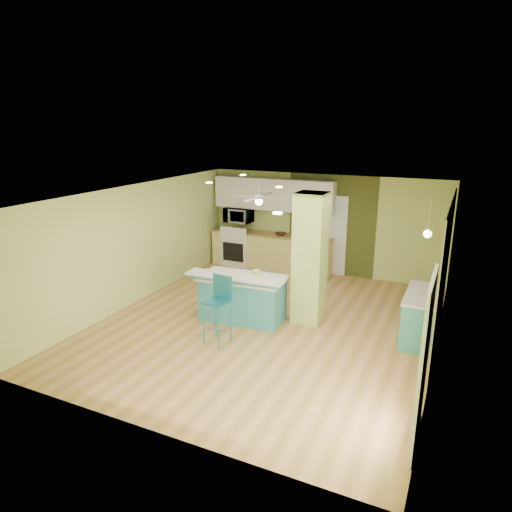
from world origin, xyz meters
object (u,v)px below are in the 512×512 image
at_px(peninsula, 242,297).
at_px(side_counter, 421,316).
at_px(fruit_bowl, 281,234).
at_px(canister, 257,274).
at_px(bar_stool, 219,298).

bearing_deg(peninsula, side_counter, 6.10).
distance_m(fruit_bowl, canister, 3.17).
bearing_deg(peninsula, fruit_bowl, 94.92).
distance_m(bar_stool, canister, 1.10).
distance_m(side_counter, canister, 3.04).
distance_m(side_counter, fruit_bowl, 4.57).
height_order(side_counter, canister, canister).
xyz_separation_m(peninsula, canister, (0.27, 0.08, 0.48)).
xyz_separation_m(side_counter, fruit_bowl, (-3.72, 2.59, 0.54)).
relative_size(peninsula, fruit_bowl, 6.89).
relative_size(peninsula, bar_stool, 1.59).
xyz_separation_m(side_counter, canister, (-2.96, -0.49, 0.51)).
bearing_deg(canister, bar_stool, -100.96).
bearing_deg(bar_stool, canister, 87.32).
bearing_deg(canister, fruit_bowl, 103.89).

